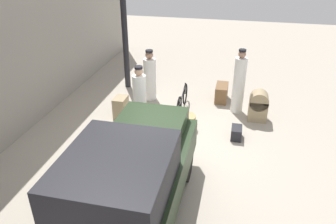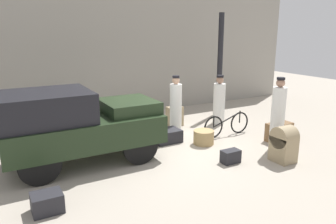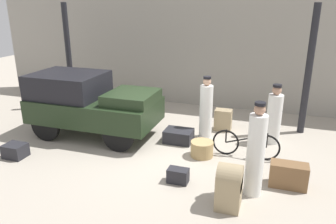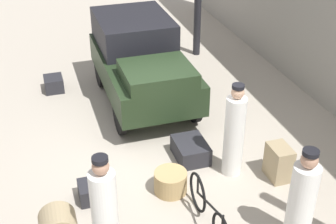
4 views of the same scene
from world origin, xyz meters
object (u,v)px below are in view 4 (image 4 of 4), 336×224
at_px(porter_standing_middle, 234,134).
at_px(wicker_basket, 171,182).
at_px(porter_carrying_trunk, 302,201).
at_px(trunk_large_brown, 87,192).
at_px(porter_with_bicycle, 105,221).
at_px(trunk_umber_medium, 54,84).
at_px(bicycle, 209,212).
at_px(truck, 141,59).
at_px(trunk_wicker_pale, 191,150).
at_px(suitcase_small_leather, 279,162).

bearing_deg(porter_standing_middle, wicker_basket, -81.39).
height_order(porter_carrying_trunk, trunk_large_brown, porter_carrying_trunk).
bearing_deg(porter_with_bicycle, trunk_umber_medium, -178.03).
bearing_deg(porter_carrying_trunk, bicycle, -117.24).
bearing_deg(truck, porter_with_bicycle, -19.91).
distance_m(truck, trunk_wicker_pale, 2.63).
relative_size(wicker_basket, porter_standing_middle, 0.32).
bearing_deg(trunk_large_brown, truck, 150.85).
distance_m(bicycle, trunk_wicker_pale, 1.83).
bearing_deg(suitcase_small_leather, porter_carrying_trunk, -18.64).
distance_m(trunk_wicker_pale, suitcase_small_leather, 1.59).
distance_m(trunk_wicker_pale, trunk_umber_medium, 4.08).
bearing_deg(trunk_wicker_pale, porter_carrying_trunk, 18.05).
xyz_separation_m(porter_with_bicycle, porter_standing_middle, (-1.49, 2.48, -0.08)).
bearing_deg(truck, porter_standing_middle, 14.72).
xyz_separation_m(trunk_large_brown, suitcase_small_leather, (0.39, 3.23, 0.16)).
xyz_separation_m(truck, wicker_basket, (3.28, -0.37, -0.77)).
xyz_separation_m(truck, trunk_large_brown, (3.08, -1.72, -0.81)).
relative_size(trunk_large_brown, trunk_umber_medium, 0.86).
height_order(bicycle, trunk_large_brown, bicycle).
distance_m(porter_with_bicycle, trunk_wicker_pale, 2.93).
distance_m(truck, suitcase_small_leather, 3.85).
relative_size(porter_standing_middle, suitcase_small_leather, 2.78).
height_order(wicker_basket, trunk_wicker_pale, wicker_basket).
relative_size(bicycle, trunk_wicker_pale, 2.17).
height_order(porter_with_bicycle, trunk_umber_medium, porter_with_bicycle).
height_order(porter_with_bicycle, porter_carrying_trunk, porter_with_bicycle).
bearing_deg(suitcase_small_leather, trunk_wicker_pale, -128.27).
distance_m(truck, trunk_umber_medium, 2.25).
height_order(truck, porter_with_bicycle, porter_with_bicycle).
xyz_separation_m(porter_with_bicycle, trunk_umber_medium, (-5.58, -0.19, -0.71)).
distance_m(porter_carrying_trunk, porter_standing_middle, 1.78).
height_order(truck, trunk_umber_medium, truck).
xyz_separation_m(porter_with_bicycle, trunk_wicker_pale, (-2.09, 1.93, -0.70)).
distance_m(truck, bicycle, 4.33).
bearing_deg(porter_with_bicycle, wicker_basket, 135.36).
distance_m(bicycle, porter_carrying_trunk, 1.34).
xyz_separation_m(bicycle, porter_with_bicycle, (0.31, -1.57, 0.54)).
xyz_separation_m(porter_with_bicycle, suitcase_small_leather, (-1.11, 3.17, -0.56)).
height_order(porter_carrying_trunk, suitcase_small_leather, porter_carrying_trunk).
bearing_deg(porter_carrying_trunk, truck, -167.92).
distance_m(bicycle, porter_standing_middle, 1.56).
distance_m(porter_carrying_trunk, trunk_large_brown, 3.34).
bearing_deg(porter_standing_middle, porter_with_bicycle, -58.99).
bearing_deg(suitcase_small_leather, bicycle, -63.29).
bearing_deg(bicycle, porter_with_bicycle, -78.95).
relative_size(porter_standing_middle, trunk_large_brown, 3.98).
relative_size(porter_with_bicycle, trunk_wicker_pale, 2.55).
height_order(truck, trunk_large_brown, truck).
bearing_deg(trunk_umber_medium, truck, 62.01).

